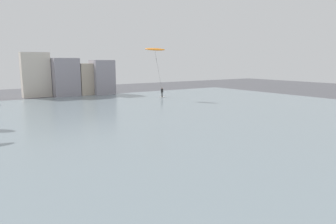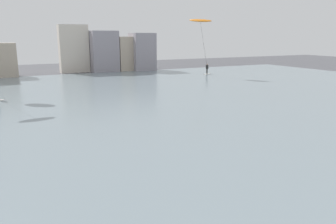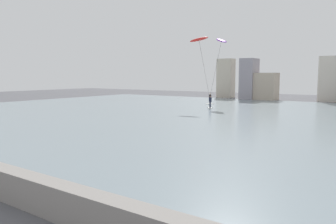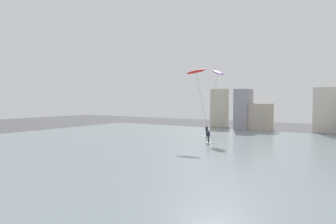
{
  "view_description": "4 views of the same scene",
  "coord_description": "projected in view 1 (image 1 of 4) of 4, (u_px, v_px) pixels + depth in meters",
  "views": [
    {
      "loc": [
        -8.52,
        3.0,
        6.21
      ],
      "look_at": [
        -1.78,
        12.9,
        4.22
      ],
      "focal_mm": 32.56,
      "sensor_mm": 36.0,
      "label": 1
    },
    {
      "loc": [
        -8.88,
        3.0,
        6.0
      ],
      "look_at": [
        -3.16,
        14.32,
        3.09
      ],
      "focal_mm": 35.67,
      "sensor_mm": 36.0,
      "label": 2
    },
    {
      "loc": [
        11.3,
        -2.03,
        4.44
      ],
      "look_at": [
        0.45,
        13.63,
        2.35
      ],
      "focal_mm": 35.25,
      "sensor_mm": 36.0,
      "label": 3
    },
    {
      "loc": [
        7.09,
        3.0,
        5.65
      ],
      "look_at": [
        2.36,
        10.26,
        5.3
      ],
      "focal_mm": 31.72,
      "sensor_mm": 36.0,
      "label": 4
    }
  ],
  "objects": [
    {
      "name": "water_bay",
      "position": [
        75.0,
        128.0,
        28.49
      ],
      "size": [
        84.0,
        52.0,
        0.1
      ],
      "primitive_type": "cube",
      "color": "gray",
      "rests_on": "ground"
    },
    {
      "name": "kitesurfer_orange",
      "position": [
        155.0,
        53.0,
        49.41
      ],
      "size": [
        4.31,
        3.91,
        8.43
      ],
      "color": "silver",
      "rests_on": "water_bay"
    },
    {
      "name": "far_shore_buildings",
      "position": [
        28.0,
        78.0,
        51.01
      ],
      "size": [
        34.61,
        5.63,
        7.88
      ],
      "color": "beige",
      "rests_on": "ground"
    }
  ]
}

